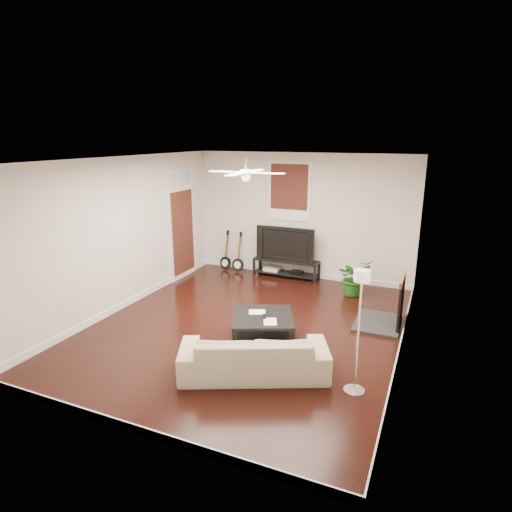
# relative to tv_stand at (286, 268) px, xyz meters

# --- Properties ---
(room) EXTENTS (5.01, 6.01, 2.81)m
(room) POSITION_rel_tv_stand_xyz_m (0.27, -2.78, 1.19)
(room) COLOR black
(room) RESTS_ON ground
(brick_accent) EXTENTS (0.02, 2.20, 2.80)m
(brick_accent) POSITION_rel_tv_stand_xyz_m (2.76, -1.78, 1.19)
(brick_accent) COLOR #A85936
(brick_accent) RESTS_ON floor
(fireplace) EXTENTS (0.80, 1.10, 0.92)m
(fireplace) POSITION_rel_tv_stand_xyz_m (2.47, -1.78, 0.25)
(fireplace) COLOR black
(fireplace) RESTS_ON floor
(window_back) EXTENTS (1.00, 0.06, 1.30)m
(window_back) POSITION_rel_tv_stand_xyz_m (-0.03, 0.19, 1.74)
(window_back) COLOR #3C1310
(window_back) RESTS_ON wall_back
(door_left) EXTENTS (0.08, 1.00, 2.50)m
(door_left) POSITION_rel_tv_stand_xyz_m (-2.19, -0.88, 1.04)
(door_left) COLOR white
(door_left) RESTS_ON wall_left
(tv_stand) EXTENTS (1.51, 0.40, 0.42)m
(tv_stand) POSITION_rel_tv_stand_xyz_m (0.00, 0.00, 0.00)
(tv_stand) COLOR black
(tv_stand) RESTS_ON floor
(tv) EXTENTS (1.35, 0.18, 0.78)m
(tv) POSITION_rel_tv_stand_xyz_m (0.00, 0.02, 0.60)
(tv) COLOR black
(tv) RESTS_ON tv_stand
(coffee_table) EXTENTS (1.24, 1.24, 0.40)m
(coffee_table) POSITION_rel_tv_stand_xyz_m (0.70, -3.09, -0.01)
(coffee_table) COLOR black
(coffee_table) RESTS_ON floor
(sofa) EXTENTS (2.15, 1.54, 0.58)m
(sofa) POSITION_rel_tv_stand_xyz_m (0.99, -4.11, 0.08)
(sofa) COLOR #C5AC93
(sofa) RESTS_ON floor
(floor_lamp) EXTENTS (0.36, 0.36, 1.64)m
(floor_lamp) POSITION_rel_tv_stand_xyz_m (2.34, -4.01, 0.61)
(floor_lamp) COLOR white
(floor_lamp) RESTS_ON floor
(potted_plant) EXTENTS (0.88, 0.90, 0.75)m
(potted_plant) POSITION_rel_tv_stand_xyz_m (1.65, -0.54, 0.17)
(potted_plant) COLOR #1B5217
(potted_plant) RESTS_ON floor
(guitar_left) EXTENTS (0.33, 0.25, 0.96)m
(guitar_left) POSITION_rel_tv_stand_xyz_m (-1.55, -0.03, 0.27)
(guitar_left) COLOR black
(guitar_left) RESTS_ON floor
(guitar_right) EXTENTS (0.31, 0.22, 0.96)m
(guitar_right) POSITION_rel_tv_stand_xyz_m (-1.20, -0.06, 0.27)
(guitar_right) COLOR black
(guitar_right) RESTS_ON floor
(ceiling_fan) EXTENTS (1.24, 1.24, 0.32)m
(ceiling_fan) POSITION_rel_tv_stand_xyz_m (0.27, -2.78, 2.39)
(ceiling_fan) COLOR white
(ceiling_fan) RESTS_ON ceiling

